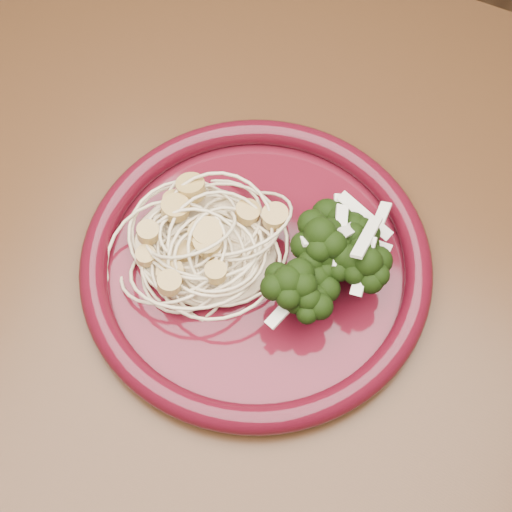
{
  "coord_description": "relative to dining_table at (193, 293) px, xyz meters",
  "views": [
    {
      "loc": [
        0.19,
        -0.25,
        1.28
      ],
      "look_at": [
        0.07,
        0.01,
        0.77
      ],
      "focal_mm": 50.0,
      "sensor_mm": 36.0,
      "label": 1
    }
  ],
  "objects": [
    {
      "name": "dining_table",
      "position": [
        0.0,
        0.0,
        0.0
      ],
      "size": [
        1.2,
        0.8,
        0.75
      ],
      "color": "#472814",
      "rests_on": "ground"
    },
    {
      "name": "broccoli_pile",
      "position": [
        0.12,
        0.02,
        0.13
      ],
      "size": [
        0.11,
        0.16,
        0.05
      ],
      "primitive_type": "ellipsoid",
      "rotation": [
        0.0,
        0.0,
        0.19
      ],
      "color": "black",
      "rests_on": "dinner_plate"
    },
    {
      "name": "onion_garnish",
      "position": [
        0.12,
        0.02,
        0.16
      ],
      "size": [
        0.08,
        0.1,
        0.05
      ],
      "primitive_type": null,
      "rotation": [
        0.0,
        0.0,
        0.19
      ],
      "color": "beige",
      "rests_on": "broccoli_pile"
    },
    {
      "name": "scallop_cluster",
      "position": [
        0.02,
        -0.0,
        0.15
      ],
      "size": [
        0.15,
        0.15,
        0.04
      ],
      "primitive_type": null,
      "rotation": [
        0.0,
        0.0,
        0.19
      ],
      "color": "tan",
      "rests_on": "spaghetti_pile"
    },
    {
      "name": "spaghetti_pile",
      "position": [
        0.02,
        -0.0,
        0.12
      ],
      "size": [
        0.14,
        0.13,
        0.03
      ],
      "primitive_type": "ellipsoid",
      "rotation": [
        0.0,
        0.0,
        0.19
      ],
      "color": "beige",
      "rests_on": "dinner_plate"
    },
    {
      "name": "dinner_plate",
      "position": [
        0.07,
        0.01,
        0.11
      ],
      "size": [
        0.34,
        0.34,
        0.02
      ],
      "rotation": [
        0.0,
        0.0,
        0.19
      ],
      "color": "#480C16",
      "rests_on": "dining_table"
    }
  ]
}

